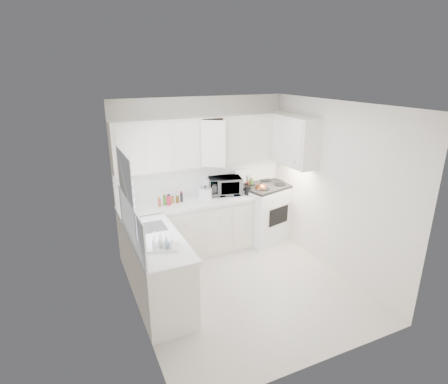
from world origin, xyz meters
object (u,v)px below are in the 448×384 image
rice_cooker (205,192)px  dish_rack (162,241)px  tea_kettle (261,188)px  microwave (225,184)px  utensil_crock (248,185)px  stove (264,204)px

rice_cooker → dish_rack: (-1.14, -1.45, -0.01)m
tea_kettle → microwave: (-0.57, 0.25, 0.08)m
utensil_crock → dish_rack: 2.29m
rice_cooker → utensil_crock: (0.73, -0.14, 0.07)m
tea_kettle → utensil_crock: (-0.22, 0.06, 0.07)m
microwave → dish_rack: (-1.53, -1.50, -0.09)m
tea_kettle → rice_cooker: tea_kettle is taller
rice_cooker → dish_rack: 1.84m
microwave → rice_cooker: (-0.38, -0.05, -0.08)m
stove → rice_cooker: bearing=163.1°
stove → rice_cooker: (-1.14, 0.04, 0.39)m
microwave → utensil_crock: microwave is taller
stove → utensil_crock: 0.62m
tea_kettle → microwave: size_ratio=0.46×
stove → dish_rack: 2.70m
microwave → utensil_crock: size_ratio=1.55×
stove → rice_cooker: size_ratio=6.18×
tea_kettle → rice_cooker: (-0.96, 0.20, 0.00)m
dish_rack → rice_cooker: bearing=70.4°
tea_kettle → dish_rack: 2.44m
stove → utensil_crock: size_ratio=3.78×
stove → utensil_crock: stove is taller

